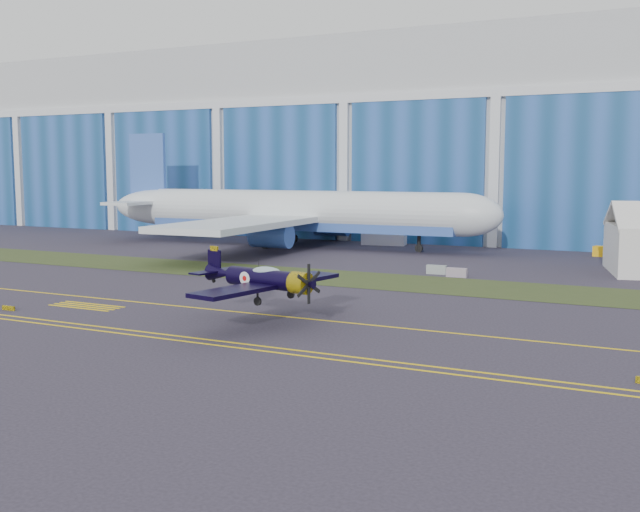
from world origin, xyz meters
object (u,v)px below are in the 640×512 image
at_px(jetliner, 298,167).
at_px(shipping_container, 384,235).
at_px(warbird, 262,278).
at_px(tug, 603,251).

bearing_deg(jetliner, shipping_container, 34.12).
distance_m(jetliner, shipping_container, 15.40).
relative_size(warbird, tug, 6.93).
xyz_separation_m(warbird, shipping_container, (-11.79, 53.43, -1.79)).
relative_size(warbird, jetliner, 0.23).
bearing_deg(tug, jetliner, -162.89).
xyz_separation_m(jetliner, shipping_container, (9.85, 7.04, -9.51)).
distance_m(shipping_container, tug, 28.86).
height_order(jetliner, shipping_container, jetliner).
height_order(warbird, tug, warbird).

